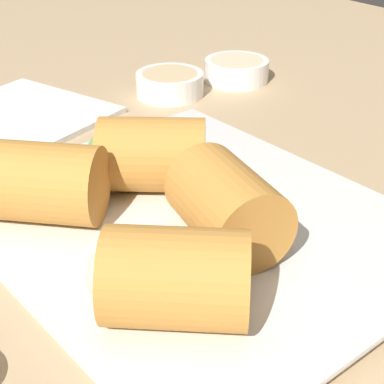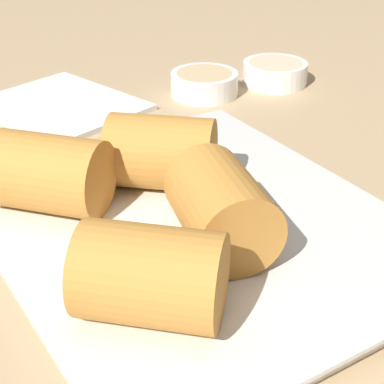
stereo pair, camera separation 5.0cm
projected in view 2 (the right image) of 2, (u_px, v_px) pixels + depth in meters
The scene contains 9 objects.
table_surface at pixel (188, 288), 41.95cm from camera, with size 180.00×140.00×2.00cm.
serving_plate at pixel (192, 229), 44.96cm from camera, with size 31.34×26.32×1.50cm.
roll_front_left at pixel (142, 274), 34.50cm from camera, with size 9.40×9.46×5.54cm.
roll_front_right at pixel (44, 173), 44.79cm from camera, with size 9.51×9.31×5.54cm.
roll_back_left at pixel (223, 207), 40.70cm from camera, with size 9.25×7.38×5.54cm.
roll_back_right at pixel (154, 152), 47.63cm from camera, with size 9.32×9.51×5.54cm.
dipping_bowl_near at pixel (204, 83), 69.30cm from camera, with size 7.31×7.31×2.46cm.
dipping_bowl_far at pixel (275, 72), 72.37cm from camera, with size 7.31×7.31×2.46cm.
napkin at pixel (60, 106), 66.18cm from camera, with size 18.22×16.62×0.60cm.
Camera 2 is at (28.42, -17.62, 27.09)cm, focal length 60.00 mm.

